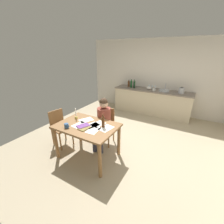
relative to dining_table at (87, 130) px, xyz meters
name	(u,v)px	position (x,y,z in m)	size (l,w,h in m)	color
ground_plane	(125,143)	(0.49, 0.88, -0.67)	(5.20, 5.20, 0.04)	tan
wall_back	(156,77)	(0.49, 3.48, 0.65)	(5.20, 0.12, 2.60)	silver
kitchen_counter	(151,102)	(0.49, 3.12, -0.20)	(2.73, 0.64, 0.90)	beige
dining_table	(87,130)	(0.00, 0.00, 0.00)	(1.24, 0.86, 0.77)	olive
chair_at_table	(106,124)	(0.04, 0.67, -0.15)	(0.45, 0.45, 0.89)	olive
person_seated	(103,120)	(0.05, 0.53, 0.03)	(0.38, 0.62, 1.19)	brown
chair_side_empty	(60,126)	(-0.88, 0.05, -0.16)	(0.47, 0.47, 0.88)	olive
coffee_mug	(67,126)	(-0.28, -0.28, 0.16)	(0.12, 0.09, 0.09)	#33598C
candlestick	(76,116)	(-0.40, 0.13, 0.18)	(0.06, 0.06, 0.25)	gold
book_magazine	(83,126)	(-0.02, -0.08, 0.13)	(0.16, 0.24, 0.03)	#6F3D89
book_cookery	(84,128)	(0.05, -0.13, 0.12)	(0.16, 0.23, 0.02)	olive
paper_letter	(80,125)	(-0.13, -0.07, 0.12)	(0.21, 0.30, 0.00)	white
paper_bill	(86,120)	(-0.17, 0.19, 0.12)	(0.21, 0.30, 0.00)	white
paper_envelope	(92,125)	(0.10, 0.04, 0.12)	(0.21, 0.30, 0.00)	white
paper_receipt	(98,124)	(0.18, 0.16, 0.12)	(0.21, 0.30, 0.00)	white
paper_notice	(93,130)	(0.24, -0.10, 0.12)	(0.21, 0.30, 0.00)	white
paper_flyer	(106,128)	(0.41, 0.09, 0.12)	(0.21, 0.30, 0.00)	white
wine_bottle_on_table	(103,122)	(0.34, 0.10, 0.23)	(0.06, 0.06, 0.28)	#593319
sink_unit	(164,90)	(0.89, 3.12, 0.27)	(0.36, 0.36, 0.24)	#B2B7BC
bottle_oil	(129,84)	(-0.46, 3.16, 0.36)	(0.08, 0.08, 0.26)	#593319
bottle_vinegar	(131,84)	(-0.33, 3.09, 0.37)	(0.07, 0.07, 0.30)	#194C23
bottle_wine_red	(134,84)	(-0.21, 3.12, 0.37)	(0.07, 0.07, 0.30)	#194C23
bottle_sauce	(134,85)	(-0.17, 3.02, 0.35)	(0.07, 0.07, 0.25)	black
mixing_bowl	(149,88)	(0.35, 3.14, 0.29)	(0.19, 0.19, 0.09)	white
stovetop_kettle	(182,90)	(1.43, 3.12, 0.35)	(0.18, 0.18, 0.22)	#B7BABF
wine_glass_near_sink	(155,86)	(0.54, 3.27, 0.36)	(0.07, 0.07, 0.15)	silver
wine_glass_by_kettle	(152,86)	(0.43, 3.27, 0.36)	(0.07, 0.07, 0.15)	silver
wine_glass_back_left	(149,85)	(0.32, 3.27, 0.36)	(0.07, 0.07, 0.15)	silver
teacup_on_counter	(154,90)	(0.57, 2.97, 0.29)	(0.12, 0.08, 0.09)	white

